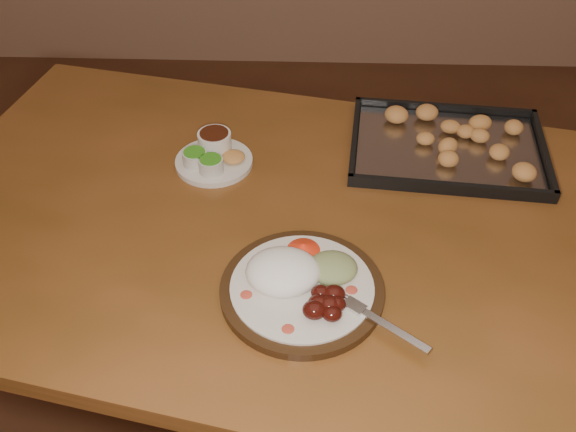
{
  "coord_description": "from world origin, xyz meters",
  "views": [
    {
      "loc": [
        -0.08,
        -0.93,
        1.58
      ],
      "look_at": [
        -0.11,
        -0.03,
        0.77
      ],
      "focal_mm": 40.0,
      "sensor_mm": 36.0,
      "label": 1
    }
  ],
  "objects": [
    {
      "name": "baking_tray",
      "position": [
        0.23,
        0.22,
        0.76
      ],
      "size": [
        0.44,
        0.35,
        0.04
      ],
      "rotation": [
        0.0,
        0.0,
        -0.1
      ],
      "color": "black",
      "rests_on": "dining_table"
    },
    {
      "name": "dining_table",
      "position": [
        -0.1,
        -0.02,
        0.65
      ],
      "size": [
        1.65,
        1.19,
        0.75
      ],
      "rotation": [
        0.0,
        0.0,
        -0.21
      ],
      "color": "brown",
      "rests_on": "ground"
    },
    {
      "name": "condiment_saucer",
      "position": [
        -0.27,
        0.16,
        0.77
      ],
      "size": [
        0.16,
        0.16,
        0.06
      ],
      "rotation": [
        0.0,
        0.0,
        -0.25
      ],
      "color": "silver",
      "rests_on": "dining_table"
    },
    {
      "name": "ground",
      "position": [
        0.0,
        0.0,
        0.0
      ],
      "size": [
        4.0,
        4.0,
        0.0
      ],
      "primitive_type": "plane",
      "color": "brown",
      "rests_on": "ground"
    },
    {
      "name": "dinner_plate",
      "position": [
        -0.08,
        -0.2,
        0.77
      ],
      "size": [
        0.34,
        0.28,
        0.06
      ],
      "rotation": [
        0.0,
        0.0,
        -0.61
      ],
      "color": "black",
      "rests_on": "dining_table"
    }
  ]
}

